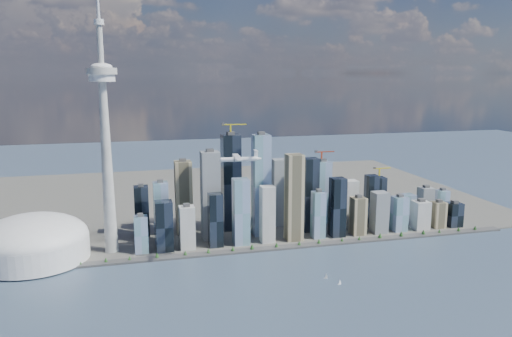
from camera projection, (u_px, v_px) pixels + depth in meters
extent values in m
plane|color=#33445A|center=(308.00, 305.00, 769.21)|extent=(4000.00, 4000.00, 0.00)
cube|color=#383838|center=(265.00, 249.00, 1006.88)|extent=(1100.00, 22.00, 4.00)
cube|color=#4C4C47|center=(224.00, 197.00, 1435.47)|extent=(1400.00, 900.00, 3.00)
cylinder|color=#3F2D1E|center=(8.00, 270.00, 891.46)|extent=(1.00, 1.00, 2.40)
cone|color=#1C4117|center=(8.00, 268.00, 890.78)|extent=(7.20, 7.20, 8.00)
cylinder|color=#3F2D1E|center=(60.00, 265.00, 912.33)|extent=(1.00, 1.00, 2.40)
cone|color=#1C4117|center=(60.00, 264.00, 911.66)|extent=(7.20, 7.20, 8.00)
cylinder|color=#3F2D1E|center=(109.00, 261.00, 933.21)|extent=(1.00, 1.00, 2.40)
cone|color=#1C4117|center=(109.00, 259.00, 932.53)|extent=(7.20, 7.20, 8.00)
cylinder|color=#3F2D1E|center=(156.00, 257.00, 954.09)|extent=(1.00, 1.00, 2.40)
cone|color=#1C4117|center=(156.00, 255.00, 953.41)|extent=(7.20, 7.20, 8.00)
cylinder|color=#3F2D1E|center=(201.00, 253.00, 974.97)|extent=(1.00, 1.00, 2.40)
cone|color=#1C4117|center=(201.00, 251.00, 974.29)|extent=(7.20, 7.20, 8.00)
cylinder|color=#3F2D1E|center=(244.00, 249.00, 995.84)|extent=(1.00, 1.00, 2.40)
cone|color=#1C4117|center=(244.00, 248.00, 995.17)|extent=(7.20, 7.20, 8.00)
cylinder|color=#3F2D1E|center=(286.00, 246.00, 1016.72)|extent=(1.00, 1.00, 2.40)
cone|color=#1C4117|center=(286.00, 244.00, 1016.04)|extent=(7.20, 7.20, 8.00)
cylinder|color=#3F2D1E|center=(325.00, 242.00, 1037.60)|extent=(1.00, 1.00, 2.40)
cone|color=#1C4117|center=(325.00, 241.00, 1036.92)|extent=(7.20, 7.20, 8.00)
cylinder|color=#3F2D1E|center=(363.00, 239.00, 1058.48)|extent=(1.00, 1.00, 2.40)
cone|color=#1C4117|center=(364.00, 237.00, 1057.80)|extent=(7.20, 7.20, 8.00)
cylinder|color=#3F2D1E|center=(400.00, 236.00, 1079.35)|extent=(1.00, 1.00, 2.40)
cone|color=#1C4117|center=(400.00, 234.00, 1078.68)|extent=(7.20, 7.20, 8.00)
cylinder|color=#3F2D1E|center=(435.00, 233.00, 1100.23)|extent=(1.00, 1.00, 2.40)
cone|color=#1C4117|center=(436.00, 231.00, 1099.56)|extent=(7.20, 7.20, 8.00)
cylinder|color=#3F2D1E|center=(469.00, 230.00, 1121.11)|extent=(1.00, 1.00, 2.40)
cone|color=#1C4117|center=(470.00, 228.00, 1120.43)|extent=(7.20, 7.20, 8.00)
cube|color=black|center=(163.00, 226.00, 987.12)|extent=(34.00, 34.00, 100.99)
cube|color=#7BAABA|center=(161.00, 213.00, 1032.15)|extent=(30.00, 30.00, 128.54)
cube|color=#B9B8B4|center=(188.00, 228.00, 1000.46)|extent=(30.00, 30.00, 87.22)
cube|color=tan|center=(182.00, 197.00, 1093.55)|extent=(36.00, 36.00, 160.67)
cube|color=slate|center=(211.00, 196.00, 1051.84)|extent=(38.00, 38.00, 188.22)
cube|color=black|center=(215.00, 220.00, 1011.55)|extent=(28.00, 28.00, 110.18)
cube|color=#7BAABA|center=(241.00, 212.00, 1022.22)|extent=(32.00, 32.00, 137.72)
cube|color=black|center=(231.00, 182.00, 1114.87)|extent=(40.00, 40.00, 215.76)
cube|color=#7BAABA|center=(261.00, 185.00, 1075.32)|extent=(36.00, 36.00, 220.35)
cube|color=#B9B8B4|center=(267.00, 214.00, 1037.19)|extent=(28.00, 28.00, 119.36)
cube|color=tan|center=(292.00, 198.00, 1044.40)|extent=(34.00, 34.00, 183.63)
cube|color=slate|center=(278.00, 193.00, 1146.97)|extent=(30.00, 30.00, 156.08)
cube|color=black|center=(309.00, 195.00, 1106.99)|extent=(32.00, 32.00, 165.26)
cube|color=#7BAABA|center=(317.00, 215.00, 1065.41)|extent=(26.00, 26.00, 100.99)
cube|color=black|center=(339.00, 207.00, 1074.87)|extent=(30.00, 30.00, 128.54)
cube|color=#7BAABA|center=(321.00, 192.00, 1173.13)|extent=(34.00, 34.00, 146.90)
cube|color=#B9B8B4|center=(350.00, 204.00, 1136.25)|extent=(28.00, 28.00, 110.18)
cube|color=tan|center=(359.00, 216.00, 1091.23)|extent=(30.00, 30.00, 82.63)
cube|color=slate|center=(380.00, 212.00, 1102.41)|extent=(32.00, 32.00, 91.81)
cube|color=black|center=(370.00, 201.00, 1147.43)|extent=(26.00, 26.00, 119.36)
cube|color=#7BAABA|center=(400.00, 214.00, 1115.75)|extent=(30.00, 30.00, 78.04)
cube|color=black|center=(378.00, 198.00, 1213.57)|extent=(28.00, 28.00, 100.99)
cube|color=#7BAABA|center=(408.00, 208.00, 1176.26)|extent=(30.00, 30.00, 68.86)
cube|color=#B9B8B4|center=(420.00, 215.00, 1129.08)|extent=(34.00, 34.00, 64.27)
cube|color=tan|center=(438.00, 215.00, 1140.36)|extent=(28.00, 28.00, 59.68)
cube|color=slate|center=(425.00, 204.00, 1185.81)|extent=(30.00, 30.00, 82.63)
cube|color=black|center=(455.00, 214.00, 1151.63)|extent=(32.00, 32.00, 55.09)
cube|color=#7BAABA|center=(442.00, 205.00, 1197.51)|extent=(26.00, 26.00, 73.45)
cube|color=black|center=(141.00, 211.00, 1076.61)|extent=(30.00, 30.00, 110.18)
cube|color=#7BAABA|center=(142.00, 234.00, 980.07)|extent=(26.00, 26.00, 73.45)
cube|color=gold|center=(231.00, 130.00, 1092.55)|extent=(3.00, 3.00, 22.00)
cube|color=gold|center=(234.00, 124.00, 1092.47)|extent=(55.00, 2.20, 2.20)
cube|color=#383838|center=(223.00, 124.00, 1086.13)|extent=(6.00, 4.00, 4.00)
cube|color=#9E3316|center=(322.00, 157.00, 1157.27)|extent=(3.00, 3.00, 22.00)
cube|color=#9E3316|center=(325.00, 152.00, 1156.94)|extent=(48.00, 2.20, 2.20)
cube|color=#383838|center=(316.00, 151.00, 1151.36)|extent=(6.00, 4.00, 4.00)
cube|color=gold|center=(379.00, 173.00, 1202.02)|extent=(3.00, 3.00, 22.00)
cube|color=gold|center=(382.00, 168.00, 1201.59)|extent=(45.00, 2.20, 2.20)
cube|color=#383838|center=(375.00, 168.00, 1196.33)|extent=(6.00, 4.00, 4.00)
cone|color=gray|center=(107.00, 167.00, 959.63)|extent=(26.00, 26.00, 340.00)
cylinder|color=white|center=(102.00, 78.00, 927.71)|extent=(48.00, 48.00, 14.00)
cylinder|color=gray|center=(102.00, 71.00, 925.46)|extent=(56.00, 56.00, 12.00)
ellipsoid|color=white|center=(101.00, 67.00, 923.95)|extent=(40.00, 40.00, 14.00)
cylinder|color=gray|center=(100.00, 45.00, 916.44)|extent=(11.00, 11.00, 80.00)
cylinder|color=white|center=(99.00, 22.00, 908.93)|extent=(18.00, 18.00, 10.00)
cylinder|color=white|center=(34.00, 248.00, 944.18)|extent=(200.00, 200.00, 44.00)
ellipsoid|color=white|center=(33.00, 237.00, 940.05)|extent=(200.00, 200.00, 84.00)
cylinder|color=white|center=(239.00, 159.00, 873.78)|extent=(64.04, 12.84, 7.83)
cone|color=white|center=(220.00, 160.00, 868.34)|extent=(9.16, 8.48, 7.83)
cone|color=white|center=(258.00, 159.00, 879.43)|extent=(12.82, 8.77, 7.83)
cube|color=white|center=(237.00, 157.00, 872.60)|extent=(15.18, 69.08, 1.22)
cylinder|color=white|center=(238.00, 159.00, 859.93)|extent=(13.77, 5.46, 4.40)
cylinder|color=white|center=(236.00, 157.00, 886.00)|extent=(13.77, 5.46, 4.40)
cylinder|color=#3F3F3F|center=(234.00, 159.00, 858.72)|extent=(1.14, 9.79, 9.79)
cylinder|color=#3F3F3F|center=(232.00, 157.00, 884.79)|extent=(1.14, 9.79, 9.79)
cube|color=white|center=(256.00, 154.00, 877.35)|extent=(6.91, 1.52, 13.46)
cube|color=white|center=(256.00, 151.00, 876.07)|extent=(7.11, 22.38, 0.86)
cube|color=white|center=(339.00, 284.00, 842.67)|extent=(6.13, 2.37, 0.80)
cylinder|color=#999999|center=(339.00, 282.00, 841.81)|extent=(0.24, 0.24, 8.98)
cube|color=white|center=(326.00, 278.00, 867.48)|extent=(6.80, 4.06, 0.87)
cylinder|color=#999999|center=(326.00, 275.00, 866.54)|extent=(0.26, 0.26, 9.79)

